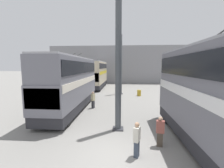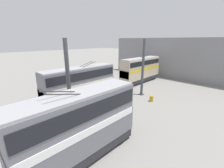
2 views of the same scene
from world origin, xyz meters
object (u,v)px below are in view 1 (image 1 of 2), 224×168
object	(u,v)px
bus_left_far	(209,91)
bus_right_far	(97,73)
person_aisle_foreground	(137,139)
oil_drum	(139,93)
person_by_left_row	(160,131)
person_by_right_row	(93,99)
person_aisle_midway	(119,93)
bus_right_near	(72,80)

from	to	relation	value
bus_left_far	bus_right_far	distance (m)	23.46
bus_right_far	person_aisle_foreground	bearing A→B (deg)	-166.05
bus_right_far	oil_drum	size ratio (longest dim) A/B	12.81
person_by_left_row	bus_right_far	bearing A→B (deg)	28.92
oil_drum	person_aisle_foreground	bearing A→B (deg)	173.35
bus_left_far	person_by_right_row	bearing A→B (deg)	46.94
bus_right_far	bus_left_far	bearing A→B (deg)	-156.56
bus_left_far	person_aisle_midway	bearing A→B (deg)	23.18
bus_right_near	person_by_right_row	size ratio (longest dim) A/B	6.45
person_aisle_foreground	person_by_right_row	distance (m)	8.83
bus_right_far	person_by_right_row	bearing A→B (deg)	-172.33
bus_left_far	person_by_right_row	world-z (taller)	bus_left_far
person_by_left_row	person_by_right_row	size ratio (longest dim) A/B	0.95
person_aisle_midway	person_aisle_foreground	world-z (taller)	person_aisle_foreground
bus_right_near	person_by_right_row	distance (m)	2.86
bus_right_far	person_by_left_row	size ratio (longest dim) A/B	6.70
person_aisle_foreground	oil_drum	distance (m)	14.96
person_aisle_foreground	person_by_right_row	size ratio (longest dim) A/B	0.99
person_by_left_row	person_by_right_row	distance (m)	8.60
person_by_left_row	oil_drum	size ratio (longest dim) A/B	1.91
bus_left_far	person_aisle_midway	world-z (taller)	bus_left_far
bus_right_near	oil_drum	distance (m)	10.70
bus_left_far	person_by_right_row	size ratio (longest dim) A/B	5.47
bus_right_far	person_by_left_row	xyz separation A→B (m)	(-21.65, -6.96, -2.12)
bus_right_near	person_aisle_midway	distance (m)	6.98
bus_right_near	oil_drum	bearing A→B (deg)	-45.08
bus_left_far	person_aisle_midway	xyz separation A→B (m)	(11.24, 4.81, -2.20)
person_aisle_foreground	person_by_right_row	world-z (taller)	person_by_right_row
person_aisle_midway	oil_drum	world-z (taller)	person_aisle_midway
bus_right_near	person_aisle_foreground	world-z (taller)	bus_right_near
person_by_left_row	person_aisle_foreground	bearing A→B (deg)	138.97
bus_right_near	person_by_right_row	world-z (taller)	bus_right_near
bus_right_near	person_by_left_row	xyz separation A→B (m)	(-6.47, -6.96, -2.06)
person_by_right_row	bus_right_far	bearing A→B (deg)	122.66
bus_left_far	person_by_right_row	distance (m)	10.30
person_by_left_row	person_aisle_foreground	distance (m)	1.68
bus_left_far	oil_drum	bearing A→B (deg)	8.18
person_by_left_row	person_by_right_row	xyz separation A→B (m)	(7.00, 4.98, 0.05)
bus_left_far	bus_right_far	bearing A→B (deg)	23.44
bus_left_far	person_aisle_foreground	size ratio (longest dim) A/B	5.55
bus_right_near	person_aisle_foreground	bearing A→B (deg)	-143.10
oil_drum	person_by_right_row	bearing A→B (deg)	141.65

